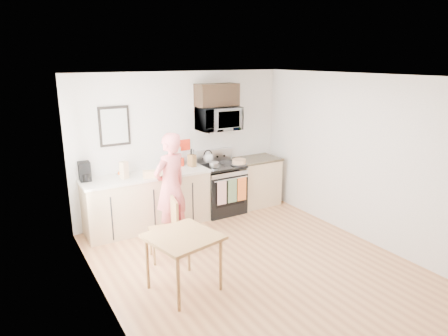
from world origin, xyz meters
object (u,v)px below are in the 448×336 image
microwave (218,119)px  chair (171,220)px  person (170,186)px  range (221,190)px  cake (239,162)px  dining_table (183,242)px

microwave → chair: bearing=-139.7°
microwave → person: (-1.24, -0.64, -0.90)m
microwave → person: size_ratio=0.44×
range → cake: range is taller
microwave → chair: size_ratio=0.85×
person → cake: size_ratio=5.58×
range → microwave: (-0.00, 0.10, 1.32)m
person → dining_table: bearing=52.0°
person → dining_table: person is taller
chair → person: bearing=78.4°
range → chair: size_ratio=1.30×
range → dining_table: range is taller
microwave → chair: microwave is taller
dining_table → chair: (0.21, 0.86, -0.07)m
range → chair: bearing=-142.1°
chair → cake: bearing=40.7°
chair → cake: cake is taller
person → dining_table: 1.59m
range → person: 1.42m
person → cake: (1.52, 0.37, 0.11)m
range → dining_table: 2.68m
cake → person: bearing=-166.5°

